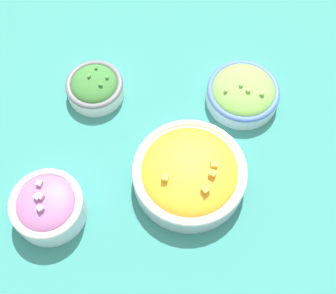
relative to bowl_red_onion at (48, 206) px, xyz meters
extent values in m
plane|color=#337F75|center=(0.22, 0.10, -0.04)|extent=(3.00, 3.00, 0.00)
cylinder|color=silver|center=(0.00, 0.00, -0.01)|extent=(0.13, 0.13, 0.05)
torus|color=silver|center=(0.00, 0.00, 0.02)|extent=(0.13, 0.13, 0.01)
ellipsoid|color=#9E5B8E|center=(0.00, 0.00, 0.02)|extent=(0.10, 0.10, 0.03)
cube|color=#C699C1|center=(-0.01, 0.03, 0.03)|extent=(0.01, 0.01, 0.01)
cube|color=#C699C1|center=(0.00, -0.02, 0.03)|extent=(0.01, 0.01, 0.01)
cube|color=#C699C1|center=(0.00, 0.01, 0.03)|extent=(0.01, 0.01, 0.01)
cube|color=#C699C1|center=(-0.01, 0.01, 0.03)|extent=(0.01, 0.01, 0.01)
cylinder|color=#B2C1CC|center=(0.25, 0.04, -0.01)|extent=(0.21, 0.21, 0.04)
torus|color=silver|center=(0.25, 0.04, 0.01)|extent=(0.21, 0.21, 0.01)
ellipsoid|color=orange|center=(0.25, 0.04, 0.01)|extent=(0.17, 0.17, 0.04)
cube|color=#F4A828|center=(0.29, 0.02, 0.03)|extent=(0.02, 0.02, 0.01)
cube|color=#F4A828|center=(0.30, 0.04, 0.03)|extent=(0.01, 0.01, 0.01)
cube|color=#F4A828|center=(0.27, -0.01, 0.03)|extent=(0.02, 0.02, 0.01)
cube|color=#F4A828|center=(0.21, 0.02, 0.03)|extent=(0.01, 0.01, 0.01)
cylinder|color=silver|center=(0.09, 0.25, -0.02)|extent=(0.12, 0.12, 0.03)
torus|color=slate|center=(0.09, 0.25, 0.00)|extent=(0.12, 0.12, 0.01)
ellipsoid|color=#387533|center=(0.09, 0.25, 0.00)|extent=(0.09, 0.09, 0.04)
ellipsoid|color=#47893D|center=(0.09, 0.28, 0.02)|extent=(0.01, 0.01, 0.01)
ellipsoid|color=#47893D|center=(0.08, 0.25, 0.02)|extent=(0.01, 0.01, 0.01)
ellipsoid|color=#47893D|center=(0.10, 0.23, 0.02)|extent=(0.01, 0.01, 0.01)
ellipsoid|color=#47893D|center=(0.11, 0.25, 0.02)|extent=(0.01, 0.01, 0.01)
cylinder|color=silver|center=(0.38, 0.21, -0.02)|extent=(0.15, 0.15, 0.03)
torus|color=#4766B7|center=(0.38, 0.21, 0.00)|extent=(0.15, 0.15, 0.01)
ellipsoid|color=#7ABC4C|center=(0.38, 0.21, 0.00)|extent=(0.13, 0.13, 0.05)
ellipsoid|color=#99D166|center=(0.34, 0.20, 0.02)|extent=(0.01, 0.01, 0.01)
ellipsoid|color=#99D166|center=(0.38, 0.19, 0.02)|extent=(0.01, 0.01, 0.01)
ellipsoid|color=#99D166|center=(0.41, 0.18, 0.02)|extent=(0.01, 0.01, 0.01)
ellipsoid|color=#99D166|center=(0.37, 0.20, 0.03)|extent=(0.01, 0.01, 0.01)
camera|label=1|loc=(0.18, -0.28, 0.78)|focal=50.00mm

